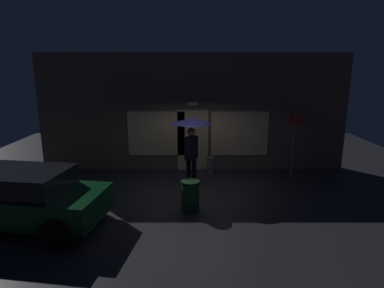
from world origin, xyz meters
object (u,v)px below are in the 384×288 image
trash_bin (190,196)px  sidewalk_bollard (210,166)px  person_with_umbrella (191,133)px  parked_car (22,197)px  street_sign_post (294,141)px

trash_bin → sidewalk_bollard: bearing=76.9°
person_with_umbrella → trash_bin: bearing=-152.2°
person_with_umbrella → trash_bin: person_with_umbrella is taller
parked_car → sidewalk_bollard: (4.61, 3.79, -0.39)m
person_with_umbrella → trash_bin: size_ratio=2.66×
parked_car → street_sign_post: (7.36, 3.46, 0.58)m
parked_car → street_sign_post: size_ratio=1.78×
person_with_umbrella → street_sign_post: 3.53m
sidewalk_bollard → trash_bin: trash_bin is taller
person_with_umbrella → parked_car: person_with_umbrella is taller
person_with_umbrella → street_sign_post: (3.42, 0.78, -0.42)m
parked_car → street_sign_post: bearing=33.5°
street_sign_post → trash_bin: bearing=-142.6°
street_sign_post → sidewalk_bollard: 2.94m
parked_car → sidewalk_bollard: size_ratio=6.33×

